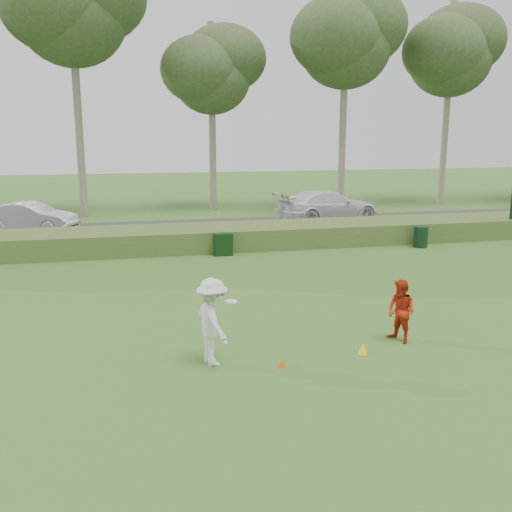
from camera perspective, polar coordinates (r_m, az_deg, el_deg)
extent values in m
plane|color=#316020|center=(13.57, 3.93, -8.88)|extent=(120.00, 120.00, 0.00)
cube|color=#3F5C25|center=(24.78, -4.26, 1.90)|extent=(80.00, 3.00, 0.90)
cube|color=#2D2D2D|center=(29.73, -5.78, 2.78)|extent=(80.00, 6.00, 0.06)
cylinder|color=gray|center=(35.27, -17.56, 16.36)|extent=(0.44, 0.44, 15.50)
ellipsoid|color=#314623|center=(35.79, -17.99, 22.54)|extent=(7.80, 7.80, 6.60)
cylinder|color=gray|center=(37.05, -4.41, 13.55)|extent=(0.44, 0.44, 11.50)
ellipsoid|color=#314623|center=(37.23, -4.48, 17.97)|extent=(6.24, 6.24, 5.28)
cylinder|color=gray|center=(37.29, 8.76, 15.36)|extent=(0.44, 0.44, 14.00)
ellipsoid|color=#314623|center=(37.65, 8.95, 20.68)|extent=(7.28, 7.28, 6.16)
cylinder|color=gray|center=(42.02, 18.55, 14.17)|extent=(0.44, 0.44, 13.50)
ellipsoid|color=#314623|center=(42.31, 18.88, 18.73)|extent=(7.02, 7.02, 5.94)
imported|color=silver|center=(12.23, -4.36, -6.57)|extent=(0.97, 1.35, 1.89)
cylinder|color=white|center=(12.17, -2.53, -4.57)|extent=(0.27, 0.27, 0.03)
imported|color=#B8260F|center=(13.95, 14.30, -5.38)|extent=(0.80, 0.89, 1.51)
cone|color=#D5500B|center=(12.30, 2.60, -10.67)|extent=(0.18, 0.18, 0.20)
cone|color=yellow|center=(13.22, 10.64, -9.09)|extent=(0.22, 0.22, 0.25)
cube|color=black|center=(23.13, -3.30, 1.18)|extent=(0.74, 0.47, 0.91)
cylinder|color=black|center=(25.77, 16.15, 1.86)|extent=(0.70, 0.70, 0.91)
imported|color=silver|center=(30.29, -21.58, 3.63)|extent=(4.73, 3.16, 1.47)
imported|color=silver|center=(31.86, 7.17, 5.00)|extent=(6.29, 3.61, 1.72)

